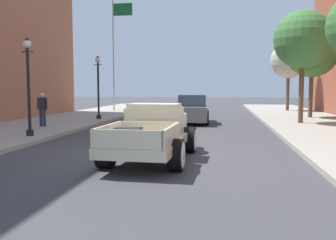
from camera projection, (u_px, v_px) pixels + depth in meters
name	position (u px, v px, depth m)	size (l,w,h in m)	color
ground_plane	(152.00, 153.00, 11.39)	(140.00, 140.00, 0.00)	#3D3D42
hotrod_truck_cream	(154.00, 132.00, 10.59)	(2.31, 4.99, 1.58)	beige
car_background_grey	(193.00, 110.00, 21.10)	(1.99, 4.36, 1.65)	slate
pedestrian_sidewalk_left	(42.00, 107.00, 17.92)	(0.53, 0.22, 1.65)	#232847
street_lamp_near	(28.00, 79.00, 14.21)	(0.50, 0.32, 3.85)	black
street_lamp_far	(98.00, 82.00, 22.11)	(0.50, 0.32, 3.85)	black
flagpole	(116.00, 43.00, 30.31)	(1.74, 0.16, 9.16)	#B2B2B7
street_tree_second	(303.00, 40.00, 19.39)	(3.09, 3.09, 6.01)	brown
street_tree_third	(312.00, 52.00, 23.16)	(3.26, 3.26, 5.83)	brown
street_tree_farthest	(289.00, 61.00, 30.43)	(2.99, 2.99, 5.69)	brown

